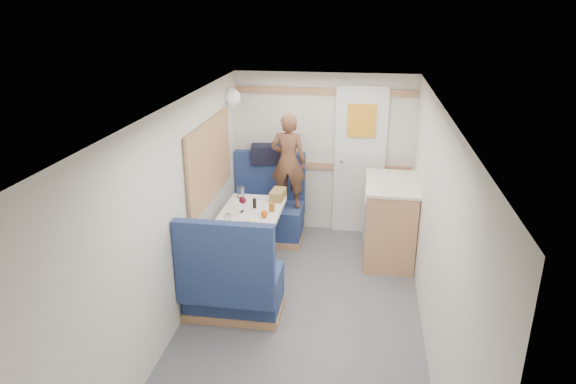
% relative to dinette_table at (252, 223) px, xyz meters
% --- Properties ---
extents(floor, '(4.50, 4.50, 0.00)m').
position_rel_dinette_table_xyz_m(floor, '(0.65, -1.00, -0.57)').
color(floor, '#515156').
rests_on(floor, ground).
extents(ceiling, '(4.50, 4.50, 0.00)m').
position_rel_dinette_table_xyz_m(ceiling, '(0.65, -1.00, 1.43)').
color(ceiling, silver).
rests_on(ceiling, wall_back).
extents(wall_back, '(2.20, 0.02, 2.00)m').
position_rel_dinette_table_xyz_m(wall_back, '(0.65, 1.25, 0.43)').
color(wall_back, silver).
rests_on(wall_back, floor).
extents(wall_left, '(0.02, 4.50, 2.00)m').
position_rel_dinette_table_xyz_m(wall_left, '(-0.45, -1.00, 0.43)').
color(wall_left, silver).
rests_on(wall_left, floor).
extents(wall_right, '(0.02, 4.50, 2.00)m').
position_rel_dinette_table_xyz_m(wall_right, '(1.75, -1.00, 0.43)').
color(wall_right, silver).
rests_on(wall_right, floor).
extents(oak_trim_low, '(2.15, 0.02, 0.08)m').
position_rel_dinette_table_xyz_m(oak_trim_low, '(0.65, 1.23, 0.28)').
color(oak_trim_low, '#9E7047').
rests_on(oak_trim_low, wall_back).
extents(oak_trim_high, '(2.15, 0.02, 0.08)m').
position_rel_dinette_table_xyz_m(oak_trim_high, '(0.65, 1.23, 1.21)').
color(oak_trim_high, '#9E7047').
rests_on(oak_trim_high, wall_back).
extents(side_window, '(0.04, 1.30, 0.72)m').
position_rel_dinette_table_xyz_m(side_window, '(-0.43, 0.00, 0.68)').
color(side_window, '#A5B69A').
rests_on(side_window, wall_left).
extents(rear_door, '(0.62, 0.12, 1.86)m').
position_rel_dinette_table_xyz_m(rear_door, '(1.10, 1.22, 0.41)').
color(rear_door, white).
rests_on(rear_door, wall_back).
extents(dinette_table, '(0.62, 0.92, 0.72)m').
position_rel_dinette_table_xyz_m(dinette_table, '(0.00, 0.00, 0.00)').
color(dinette_table, white).
rests_on(dinette_table, floor).
extents(bench_far, '(0.90, 0.59, 1.05)m').
position_rel_dinette_table_xyz_m(bench_far, '(-0.00, 0.86, -0.27)').
color(bench_far, navy).
rests_on(bench_far, floor).
extents(bench_near, '(0.90, 0.59, 1.05)m').
position_rel_dinette_table_xyz_m(bench_near, '(-0.00, -0.86, -0.27)').
color(bench_near, navy).
rests_on(bench_near, floor).
extents(ledge, '(0.90, 0.14, 0.04)m').
position_rel_dinette_table_xyz_m(ledge, '(-0.00, 1.12, 0.31)').
color(ledge, '#9E7047').
rests_on(ledge, bench_far).
extents(dome_light, '(0.20, 0.20, 0.20)m').
position_rel_dinette_table_xyz_m(dome_light, '(-0.39, 0.85, 1.18)').
color(dome_light, white).
rests_on(dome_light, wall_left).
extents(galley_counter, '(0.57, 0.92, 0.92)m').
position_rel_dinette_table_xyz_m(galley_counter, '(1.47, 0.55, -0.10)').
color(galley_counter, '#9E7047').
rests_on(galley_counter, floor).
extents(person, '(0.42, 0.28, 1.14)m').
position_rel_dinette_table_xyz_m(person, '(0.27, 0.81, 0.46)').
color(person, brown).
rests_on(person, bench_far).
extents(duffel_bag, '(0.49, 0.28, 0.22)m').
position_rel_dinette_table_xyz_m(duffel_bag, '(0.00, 1.12, 0.45)').
color(duffel_bag, black).
rests_on(duffel_bag, ledge).
extents(tray, '(0.30, 0.37, 0.02)m').
position_rel_dinette_table_xyz_m(tray, '(0.06, -0.24, 0.16)').
color(tray, silver).
rests_on(tray, dinette_table).
extents(orange_fruit, '(0.08, 0.08, 0.08)m').
position_rel_dinette_table_xyz_m(orange_fruit, '(0.18, -0.21, 0.21)').
color(orange_fruit, orange).
rests_on(orange_fruit, tray).
extents(cheese_block, '(0.11, 0.08, 0.03)m').
position_rel_dinette_table_xyz_m(cheese_block, '(0.08, -0.38, 0.19)').
color(cheese_block, '#EDCF89').
rests_on(cheese_block, tray).
extents(wine_glass, '(0.08, 0.08, 0.17)m').
position_rel_dinette_table_xyz_m(wine_glass, '(-0.08, -0.06, 0.28)').
color(wine_glass, white).
rests_on(wine_glass, dinette_table).
extents(tumbler_left, '(0.06, 0.06, 0.10)m').
position_rel_dinette_table_xyz_m(tumbler_left, '(-0.15, -0.38, 0.21)').
color(tumbler_left, white).
rests_on(tumbler_left, dinette_table).
extents(tumbler_mid, '(0.08, 0.08, 0.12)m').
position_rel_dinette_table_xyz_m(tumbler_mid, '(-0.20, 0.35, 0.22)').
color(tumbler_mid, white).
rests_on(tumbler_mid, dinette_table).
extents(beer_glass, '(0.06, 0.06, 0.10)m').
position_rel_dinette_table_xyz_m(beer_glass, '(0.22, 0.00, 0.20)').
color(beer_glass, '#935715').
rests_on(beer_glass, dinette_table).
extents(pepper_grinder, '(0.04, 0.04, 0.10)m').
position_rel_dinette_table_xyz_m(pepper_grinder, '(0.02, 0.07, 0.21)').
color(pepper_grinder, black).
rests_on(pepper_grinder, dinette_table).
extents(bread_loaf, '(0.16, 0.27, 0.11)m').
position_rel_dinette_table_xyz_m(bread_loaf, '(0.22, 0.36, 0.21)').
color(bread_loaf, olive).
rests_on(bread_loaf, dinette_table).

